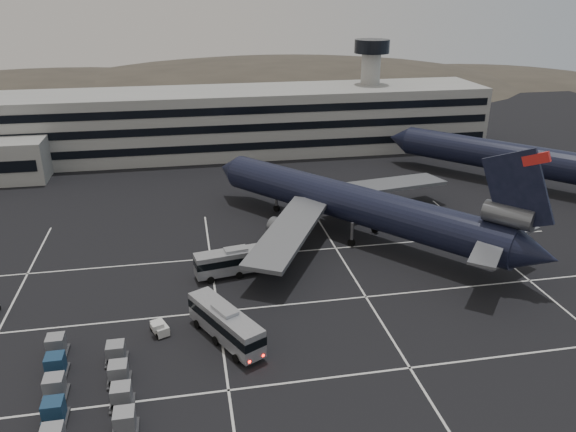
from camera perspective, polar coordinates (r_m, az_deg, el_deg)
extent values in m
plane|color=black|center=(63.89, -1.41, -11.02)|extent=(260.00, 260.00, 0.00)
cube|color=silver|center=(55.92, 0.34, -16.56)|extent=(90.00, 0.25, 0.01)
cube|color=silver|center=(67.23, -1.97, -9.18)|extent=(90.00, 0.25, 0.01)
cube|color=silver|center=(79.40, -3.53, -3.98)|extent=(90.00, 0.25, 0.01)
cube|color=silver|center=(71.74, -27.03, -9.70)|extent=(0.25, 55.00, 0.01)
cube|color=silver|center=(68.45, -7.26, -8.74)|extent=(0.25, 55.00, 0.01)
cube|color=silver|center=(71.38, 7.41, -7.35)|extent=(0.25, 55.00, 0.01)
cube|color=silver|center=(80.48, 22.57, -5.41)|extent=(0.25, 55.00, 0.01)
cube|color=gray|center=(128.13, -6.77, 9.47)|extent=(120.00, 18.00, 14.00)
cube|color=black|center=(120.21, -6.36, 6.92)|extent=(118.00, 0.20, 1.60)
cube|color=black|center=(119.22, -6.45, 8.77)|extent=(118.00, 0.20, 1.60)
cube|color=black|center=(118.42, -6.52, 10.51)|extent=(118.00, 0.20, 1.60)
cylinder|color=gray|center=(136.10, 8.25, 11.87)|extent=(4.40, 4.40, 22.00)
cylinder|color=black|center=(134.55, 8.53, 16.69)|extent=(8.00, 8.00, 3.00)
ellipsoid|color=#38332B|center=(233.13, -23.58, 9.18)|extent=(196.00, 140.00, 32.00)
ellipsoid|color=#38332B|center=(231.18, -0.91, 10.15)|extent=(252.00, 180.00, 44.00)
ellipsoid|color=#38332B|center=(256.07, 17.38, 11.38)|extent=(168.00, 120.00, 24.00)
cylinder|color=black|center=(83.83, 6.71, 1.25)|extent=(34.48, 40.89, 5.60)
cone|color=black|center=(99.82, -5.86, 4.75)|extent=(7.18, 7.02, 5.60)
cone|color=black|center=(73.85, 23.98, -3.64)|extent=(7.06, 7.06, 5.04)
cube|color=black|center=(72.06, 22.28, 2.40)|extent=(6.33, 7.69, 10.97)
cube|color=red|center=(70.46, 23.91, 5.32)|extent=(2.46, 2.86, 2.24)
cylinder|color=#595B60|center=(73.30, 21.54, 0.07)|extent=(5.87, 6.37, 2.70)
cube|color=slate|center=(71.09, 19.60, -3.42)|extent=(7.22, 7.84, 0.87)
cube|color=slate|center=(78.45, 21.90, -1.33)|extent=(8.14, 6.25, 0.87)
cube|color=slate|center=(75.96, 0.12, -1.53)|extent=(15.52, 21.90, 1.75)
cylinder|color=#595B60|center=(80.52, -0.13, -1.42)|extent=(5.55, 5.98, 2.70)
cube|color=slate|center=(95.11, 9.93, 3.12)|extent=(22.65, 11.65, 1.75)
cylinder|color=#595B60|center=(94.72, 7.37, 2.11)|extent=(5.55, 5.98, 2.70)
cylinder|color=slate|center=(93.66, -1.17, 1.73)|extent=(0.44, 0.44, 3.00)
cylinder|color=black|center=(94.25, -1.16, 0.79)|extent=(1.08, 1.17, 1.10)
cylinder|color=slate|center=(81.48, 6.51, -1.67)|extent=(0.44, 0.44, 3.00)
cylinder|color=black|center=(82.16, 6.46, -2.72)|extent=(1.08, 1.17, 1.10)
cylinder|color=slate|center=(86.47, 8.90, -0.35)|extent=(0.44, 0.44, 3.00)
cylinder|color=black|center=(87.11, 8.84, -1.35)|extent=(1.08, 1.17, 1.10)
cylinder|color=black|center=(113.48, 23.13, 5.21)|extent=(35.97, 39.69, 5.60)
cone|color=black|center=(122.25, 11.29, 7.71)|extent=(7.18, 7.08, 5.60)
cylinder|color=slate|center=(114.30, 22.91, 3.77)|extent=(0.44, 0.44, 3.00)
cylinder|color=black|center=(114.79, 22.79, 2.99)|extent=(1.10, 1.16, 1.10)
cube|color=gray|center=(60.66, -6.37, -10.80)|extent=(7.46, 11.20, 3.08)
cube|color=black|center=(60.46, -6.38, -10.51)|extent=(7.54, 11.28, 0.97)
cube|color=gray|center=(59.74, -6.44, -9.41)|extent=(2.87, 3.49, 0.36)
cylinder|color=black|center=(58.25, -5.27, -14.25)|extent=(0.74, 1.03, 0.98)
cylinder|color=black|center=(59.38, -3.14, -13.38)|extent=(0.74, 1.03, 0.98)
cylinder|color=black|center=(61.02, -7.35, -12.45)|extent=(0.74, 1.03, 0.98)
cylinder|color=black|center=(62.10, -5.28, -11.67)|extent=(0.74, 1.03, 0.98)
cylinder|color=black|center=(63.92, -9.21, -10.80)|extent=(0.74, 1.03, 0.98)
cylinder|color=black|center=(64.95, -7.21, -10.09)|extent=(0.74, 1.03, 0.98)
cube|color=#FF0C05|center=(57.03, -3.92, -14.56)|extent=(0.27, 0.19, 0.23)
cube|color=#FF0C05|center=(57.77, -2.53, -13.98)|extent=(0.27, 0.19, 0.23)
cube|color=gray|center=(73.57, -5.28, -4.53)|extent=(11.00, 4.25, 2.93)
cube|color=black|center=(73.42, -5.29, -4.29)|extent=(11.07, 4.32, 0.93)
cube|color=gray|center=(72.85, -5.33, -3.38)|extent=(3.15, 2.04, 0.34)
cylinder|color=black|center=(74.18, -2.18, -5.54)|extent=(0.98, 0.47, 0.94)
cylinder|color=black|center=(76.24, -2.76, -4.74)|extent=(0.98, 0.47, 0.94)
cylinder|color=black|center=(73.23, -4.98, -6.01)|extent=(0.98, 0.47, 0.94)
cylinder|color=black|center=(75.32, -5.49, -5.18)|extent=(0.98, 0.47, 0.94)
cylinder|color=black|center=(72.47, -7.86, -6.47)|extent=(0.98, 0.47, 0.94)
cylinder|color=black|center=(74.58, -8.29, -5.62)|extent=(0.98, 0.47, 0.94)
cube|color=silver|center=(63.79, -12.88, -11.06)|extent=(2.18, 2.79, 1.01)
cube|color=silver|center=(62.98, -12.75, -10.79)|extent=(1.52, 1.40, 0.56)
cylinder|color=black|center=(63.08, -13.09, -11.82)|extent=(0.47, 0.67, 0.63)
cylinder|color=black|center=(63.40, -12.04, -11.53)|extent=(0.47, 0.67, 0.63)
cylinder|color=black|center=(64.51, -13.67, -11.04)|extent=(0.47, 0.67, 0.63)
cylinder|color=black|center=(64.83, -12.64, -10.76)|extent=(0.47, 0.67, 0.63)
cube|color=#2D2D30|center=(52.86, -16.14, -20.11)|extent=(2.53, 2.81, 0.20)
cylinder|color=black|center=(52.90, -16.13, -20.16)|extent=(0.11, 0.23, 0.23)
cube|color=gray|center=(52.20, -16.26, -19.28)|extent=(2.02, 2.02, 1.82)
cube|color=#2D2D30|center=(55.78, -22.56, -18.49)|extent=(2.53, 2.81, 0.20)
cylinder|color=black|center=(55.83, -22.55, -18.54)|extent=(0.11, 0.23, 0.23)
cube|color=navy|center=(55.16, -22.72, -17.68)|extent=(2.02, 2.02, 1.82)
cube|color=#2D2D30|center=(55.46, -16.45, -17.80)|extent=(2.53, 2.81, 0.20)
cylinder|color=black|center=(55.50, -16.44, -17.86)|extent=(0.11, 0.23, 0.23)
cube|color=gray|center=(54.83, -16.57, -16.99)|extent=(2.02, 2.02, 1.82)
cube|color=#2D2D30|center=(58.46, -22.49, -16.37)|extent=(2.53, 2.81, 0.20)
cylinder|color=black|center=(58.50, -22.48, -16.42)|extent=(0.11, 0.23, 0.23)
cube|color=gray|center=(57.86, -22.64, -15.58)|extent=(2.02, 2.02, 1.82)
cube|color=#2D2D30|center=(58.15, -16.73, -15.71)|extent=(2.53, 2.81, 0.20)
cylinder|color=black|center=(58.19, -16.72, -15.76)|extent=(0.11, 0.23, 0.23)
cube|color=gray|center=(57.55, -16.84, -14.91)|extent=(2.02, 2.02, 1.82)
cube|color=#2D2D30|center=(61.20, -22.43, -14.44)|extent=(2.53, 2.81, 0.20)
cylinder|color=black|center=(61.24, -22.42, -14.49)|extent=(0.11, 0.23, 0.23)
cube|color=navy|center=(60.63, -22.57, -13.66)|extent=(2.02, 2.02, 1.82)
cube|color=#2D2D30|center=(60.91, -16.98, -13.80)|extent=(2.53, 2.81, 0.20)
cylinder|color=black|center=(60.95, -16.97, -13.85)|extent=(0.11, 0.23, 0.23)
cube|color=gray|center=(60.33, -17.09, -13.02)|extent=(2.02, 2.02, 1.82)
cube|color=#2D2D30|center=(64.01, -22.37, -12.67)|extent=(2.53, 2.81, 0.20)
cylinder|color=black|center=(64.05, -22.36, -12.72)|extent=(0.11, 0.23, 0.23)
cube|color=gray|center=(63.47, -22.50, -11.92)|extent=(2.02, 2.02, 1.82)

